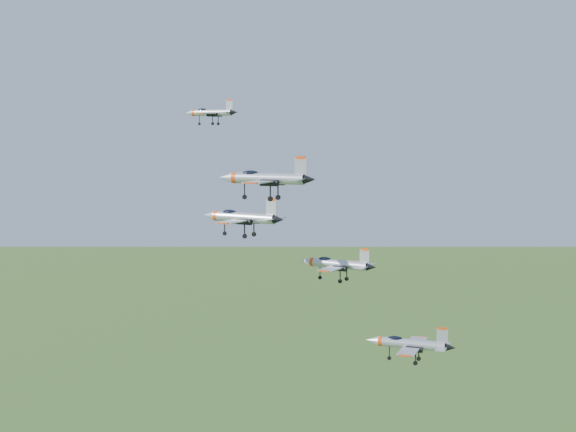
% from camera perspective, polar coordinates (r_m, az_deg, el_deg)
% --- Properties ---
extents(jet_lead, '(10.61, 8.74, 2.84)m').
position_cam_1_polar(jet_lead, '(142.33, -5.54, 7.34)').
color(jet_lead, '#9FA4AC').
extents(jet_left_high, '(13.99, 11.64, 3.74)m').
position_cam_1_polar(jet_left_high, '(117.10, -3.32, -0.07)').
color(jet_left_high, '#9FA4AC').
extents(jet_right_high, '(12.40, 10.17, 3.33)m').
position_cam_1_polar(jet_right_high, '(94.09, -1.65, 2.71)').
color(jet_right_high, '#9FA4AC').
extents(jet_left_low, '(12.36, 10.28, 3.30)m').
position_cam_1_polar(jet_left_low, '(117.50, 3.45, -3.41)').
color(jet_left_low, '#9FA4AC').
extents(jet_right_low, '(10.93, 9.01, 2.92)m').
position_cam_1_polar(jet_right_low, '(98.11, 8.58, -8.95)').
color(jet_right_low, '#9FA4AC').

